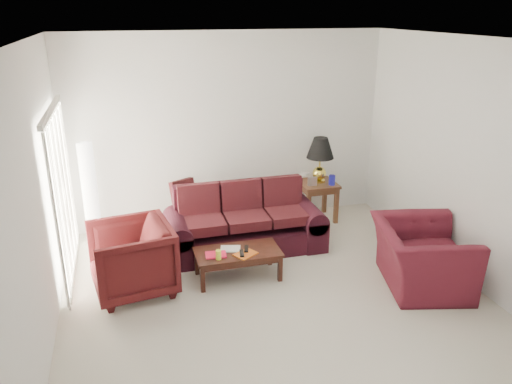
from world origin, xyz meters
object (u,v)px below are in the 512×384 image
Objects in this scene: armchair_right at (421,256)px; floor_lamp at (90,194)px; coffee_table at (238,264)px; sofa at (245,220)px; end_table at (317,201)px; armchair_left at (132,259)px.

floor_lamp is at bearing 73.28° from armchair_right.
coffee_table is (-2.16, 0.78, -0.21)m from armchair_right.
armchair_right is 2.31m from coffee_table.
sofa reaches higher than armchair_right.
sofa is at bearing -151.91° from end_table.
sofa is at bearing 70.90° from coffee_table.
armchair_left reaches higher than end_table.
sofa is 1.84× the size of armchair_right.
end_table is 3.37m from armchair_left.
armchair_left is at bearing 90.84° from armchair_right.
sofa is 2.33× the size of armchair_left.
sofa is 1.45× the size of floor_lamp.
end_table is 3.55m from floor_lamp.
floor_lamp is 1.61× the size of armchair_left.
armchair_left is 3.57m from armchair_right.
armchair_left is at bearing -158.42° from sofa.
sofa reaches higher than end_table.
floor_lamp is 1.27× the size of armchair_right.
end_table is at bearing 24.79° from sofa.
coffee_table is (1.82, -1.58, -0.58)m from floor_lamp.
armchair_right is (0.46, -2.30, 0.08)m from end_table.
armchair_right is at bearing -42.83° from sofa.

